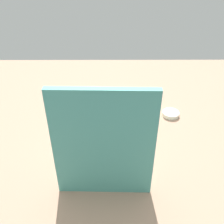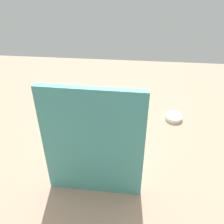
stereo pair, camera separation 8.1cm
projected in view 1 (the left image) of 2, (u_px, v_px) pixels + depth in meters
ground_plane at (103, 133)px, 106.30cm from camera, size 180.00×140.00×3.00cm
fruit_bowl at (112, 125)px, 104.48cm from camera, size 22.88×22.88×4.61cm
orange_front_left at (99, 110)px, 102.65cm from camera, size 7.05×7.05×7.05cm
orange_front_right at (108, 122)px, 96.43cm from camera, size 7.05×7.05×7.05cm
orange_center at (127, 115)px, 100.04cm from camera, size 7.05×7.05×7.05cm
orange_back_left at (117, 106)px, 105.48cm from camera, size 7.05×7.05×7.05cm
banana_bunch at (117, 113)px, 99.77cm from camera, size 11.05×18.40×8.40cm
cutting_board at (104, 146)px, 70.94cm from camera, size 28.04×2.47×36.00cm
jar_lid at (171, 114)px, 113.43cm from camera, size 7.22×7.22×1.73cm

